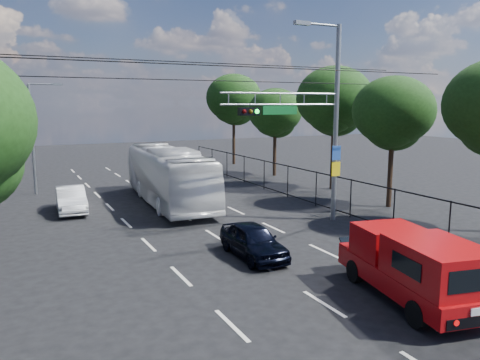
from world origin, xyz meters
TOP-DOWN VIEW (x-y plane):
  - ground at (0.00, 0.00)m, footprint 120.00×120.00m
  - lane_markings at (-0.00, 14.00)m, footprint 6.12×38.00m
  - signal_mast at (5.28, 7.99)m, footprint 6.43×0.39m
  - streetlight_left at (-6.33, 22.00)m, footprint 2.09×0.22m
  - utility_wires at (0.00, 8.83)m, footprint 22.00×5.04m
  - fence_right at (7.60, 12.17)m, footprint 0.06×34.03m
  - tree_right_b at (11.22, 9.02)m, footprint 4.50×4.50m
  - tree_right_c at (11.82, 15.02)m, footprint 5.10×5.10m
  - tree_right_d at (11.42, 22.02)m, footprint 4.32×4.32m
  - tree_right_e at (11.62, 30.02)m, footprint 5.28×5.28m
  - red_pickup at (2.48, -0.95)m, footprint 3.04×5.82m
  - navy_hatchback at (0.16, 4.70)m, footprint 1.64×3.81m
  - white_bus at (0.38, 15.67)m, footprint 3.52×11.81m
  - white_van at (-5.08, 15.75)m, footprint 1.66×4.19m

SIDE VIEW (x-z plane):
  - ground at x=0.00m, z-range 0.00..0.00m
  - lane_markings at x=0.00m, z-range 0.00..0.01m
  - navy_hatchback at x=0.16m, z-range 0.00..1.28m
  - white_van at x=-5.08m, z-range 0.00..1.36m
  - fence_right at x=7.60m, z-range 0.03..2.03m
  - red_pickup at x=2.48m, z-range 0.07..2.13m
  - white_bus at x=0.38m, z-range 0.00..3.25m
  - streetlight_left at x=-6.33m, z-range 0.40..7.48m
  - tree_right_d at x=11.42m, z-range 1.34..8.36m
  - tree_right_b at x=11.22m, z-range 1.40..8.71m
  - signal_mast at x=5.28m, z-range 0.49..9.99m
  - tree_right_c at x=11.82m, z-range 1.59..9.88m
  - tree_right_e at x=11.62m, z-range 1.65..10.23m
  - utility_wires at x=0.00m, z-range 6.86..7.60m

